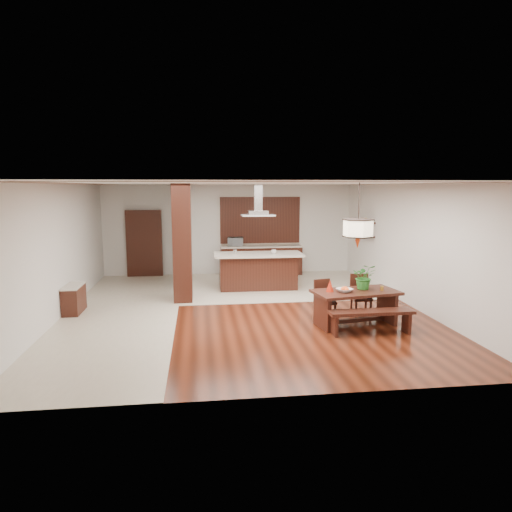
{
  "coord_description": "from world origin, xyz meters",
  "views": [
    {
      "loc": [
        -1.0,
        -10.23,
        2.81
      ],
      "look_at": [
        0.3,
        0.0,
        1.25
      ],
      "focal_mm": 32.0,
      "sensor_mm": 36.0,
      "label": 1
    }
  ],
  "objects": [
    {
      "name": "room_shell",
      "position": [
        0.0,
        0.0,
        2.06
      ],
      "size": [
        9.0,
        9.04,
        2.92
      ],
      "color": "#3B150A",
      "rests_on": "ground"
    },
    {
      "name": "tile_hallway",
      "position": [
        -2.75,
        0.0,
        0.01
      ],
      "size": [
        2.5,
        9.0,
        0.01
      ],
      "primitive_type": "cube",
      "color": "beige",
      "rests_on": "ground"
    },
    {
      "name": "tile_kitchen",
      "position": [
        1.25,
        2.5,
        0.01
      ],
      "size": [
        5.5,
        4.0,
        0.01
      ],
      "primitive_type": "cube",
      "color": "beige",
      "rests_on": "ground"
    },
    {
      "name": "soffit_band",
      "position": [
        0.0,
        0.0,
        2.88
      ],
      "size": [
        8.0,
        9.0,
        0.02
      ],
      "primitive_type": "cube",
      "color": "#3C1F0F",
      "rests_on": "room_shell"
    },
    {
      "name": "partition_pier",
      "position": [
        -1.4,
        1.2,
        1.45
      ],
      "size": [
        0.45,
        1.0,
        2.9
      ],
      "primitive_type": "cube",
      "color": "black",
      "rests_on": "ground"
    },
    {
      "name": "partition_stub",
      "position": [
        -1.4,
        3.3,
        1.45
      ],
      "size": [
        0.18,
        2.4,
        2.9
      ],
      "primitive_type": "cube",
      "color": "silver",
      "rests_on": "ground"
    },
    {
      "name": "hallway_console",
      "position": [
        -3.81,
        0.2,
        0.32
      ],
      "size": [
        0.37,
        0.88,
        0.63
      ],
      "primitive_type": "cube",
      "color": "black",
      "rests_on": "ground"
    },
    {
      "name": "hallway_doorway",
      "position": [
        -2.7,
        4.4,
        1.05
      ],
      "size": [
        1.1,
        0.2,
        2.1
      ],
      "primitive_type": "cube",
      "color": "black",
      "rests_on": "ground"
    },
    {
      "name": "rear_counter",
      "position": [
        1.0,
        4.2,
        0.48
      ],
      "size": [
        2.6,
        0.62,
        0.95
      ],
      "color": "black",
      "rests_on": "ground"
    },
    {
      "name": "kitchen_window",
      "position": [
        1.0,
        4.46,
        1.75
      ],
      "size": [
        2.6,
        0.08,
        1.5
      ],
      "primitive_type": "cube",
      "color": "#945D2C",
      "rests_on": "room_shell"
    },
    {
      "name": "shelf_lower",
      "position": [
        3.87,
        2.6,
        1.4
      ],
      "size": [
        0.26,
        0.9,
        0.04
      ],
      "primitive_type": "cube",
      "color": "black",
      "rests_on": "room_shell"
    },
    {
      "name": "shelf_upper",
      "position": [
        3.87,
        2.6,
        1.8
      ],
      "size": [
        0.26,
        0.9,
        0.04
      ],
      "primitive_type": "cube",
      "color": "black",
      "rests_on": "room_shell"
    },
    {
      "name": "dining_table",
      "position": [
        2.17,
        -1.47,
        0.53
      ],
      "size": [
        1.83,
        1.13,
        0.72
      ],
      "rotation": [
        0.0,
        0.0,
        0.16
      ],
      "color": "black",
      "rests_on": "ground"
    },
    {
      "name": "dining_bench",
      "position": [
        2.27,
        -2.08,
        0.23
      ],
      "size": [
        1.66,
        0.37,
        0.47
      ],
      "primitive_type": null,
      "rotation": [
        0.0,
        0.0,
        0.01
      ],
      "color": "black",
      "rests_on": "ground"
    },
    {
      "name": "dining_chair_left",
      "position": [
        1.66,
        -1.02,
        0.43
      ],
      "size": [
        0.45,
        0.45,
        0.85
      ],
      "primitive_type": null,
      "rotation": [
        0.0,
        0.0,
        0.23
      ],
      "color": "black",
      "rests_on": "ground"
    },
    {
      "name": "dining_chair_right",
      "position": [
        2.51,
        -0.88,
        0.46
      ],
      "size": [
        0.42,
        0.42,
        0.92
      ],
      "primitive_type": null,
      "rotation": [
        0.0,
        0.0,
        -0.03
      ],
      "color": "black",
      "rests_on": "ground"
    },
    {
      "name": "pendant_lantern",
      "position": [
        2.17,
        -1.47,
        2.25
      ],
      "size": [
        0.64,
        0.64,
        1.31
      ],
      "primitive_type": null,
      "color": "beige",
      "rests_on": "room_shell"
    },
    {
      "name": "foliage_plant",
      "position": [
        2.39,
        -1.35,
        0.98
      ],
      "size": [
        0.56,
        0.51,
        0.53
      ],
      "primitive_type": "imported",
      "rotation": [
        0.0,
        0.0,
        -0.24
      ],
      "color": "#297727",
      "rests_on": "dining_table"
    },
    {
      "name": "fruit_bowl",
      "position": [
        1.9,
        -1.55,
        0.75
      ],
      "size": [
        0.4,
        0.4,
        0.08
      ],
      "primitive_type": "imported",
      "rotation": [
        0.0,
        0.0,
        0.4
      ],
      "color": "beige",
      "rests_on": "dining_table"
    },
    {
      "name": "napkin_cone",
      "position": [
        1.63,
        -1.46,
        0.84
      ],
      "size": [
        0.16,
        0.16,
        0.24
      ],
      "primitive_type": "cone",
      "rotation": [
        0.0,
        0.0,
        -0.02
      ],
      "color": "#AF200C",
      "rests_on": "dining_table"
    },
    {
      "name": "gold_ornament",
      "position": [
        2.71,
        -1.5,
        0.76
      ],
      "size": [
        0.08,
        0.08,
        0.09
      ],
      "primitive_type": "cylinder",
      "rotation": [
        0.0,
        0.0,
        -0.31
      ],
      "color": "gold",
      "rests_on": "dining_table"
    },
    {
      "name": "kitchen_island",
      "position": [
        0.62,
        2.12,
        0.51
      ],
      "size": [
        2.44,
        1.08,
        1.0
      ],
      "rotation": [
        0.0,
        0.0,
        -0.01
      ],
      "color": "black",
      "rests_on": "ground"
    },
    {
      "name": "range_hood",
      "position": [
        0.62,
        2.13,
        2.46
      ],
      "size": [
        0.9,
        0.55,
        0.87
      ],
      "primitive_type": null,
      "color": "silver",
      "rests_on": "room_shell"
    },
    {
      "name": "island_cup",
      "position": [
        1.05,
        2.0,
        1.06
      ],
      "size": [
        0.17,
        0.17,
        0.11
      ],
      "primitive_type": "imported",
      "rotation": [
        0.0,
        0.0,
        0.3
      ],
      "color": "silver",
      "rests_on": "kitchen_island"
    },
    {
      "name": "microwave",
      "position": [
        0.17,
        4.24,
        1.09
      ],
      "size": [
        0.52,
        0.37,
        0.27
      ],
      "primitive_type": "imported",
      "rotation": [
        0.0,
        0.0,
        -0.08
      ],
      "color": "silver",
      "rests_on": "rear_counter"
    }
  ]
}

